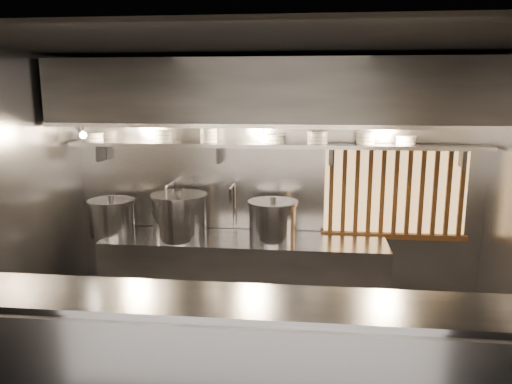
% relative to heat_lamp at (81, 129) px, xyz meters
% --- Properties ---
extents(floor, '(4.50, 4.50, 0.00)m').
position_rel_heat_lamp_xyz_m(floor, '(1.90, -0.85, -2.07)').
color(floor, black).
rests_on(floor, ground).
extents(ceiling, '(4.50, 4.50, 0.00)m').
position_rel_heat_lamp_xyz_m(ceiling, '(1.90, -0.85, 0.73)').
color(ceiling, black).
rests_on(ceiling, wall_back).
extents(wall_back, '(4.50, 0.00, 4.50)m').
position_rel_heat_lamp_xyz_m(wall_back, '(1.90, 0.65, -0.67)').
color(wall_back, gray).
rests_on(wall_back, floor).
extents(wall_left, '(0.00, 3.00, 3.00)m').
position_rel_heat_lamp_xyz_m(wall_left, '(-0.35, -0.85, -0.67)').
color(wall_left, gray).
rests_on(wall_left, floor).
extents(serving_counter, '(4.50, 0.56, 1.13)m').
position_rel_heat_lamp_xyz_m(serving_counter, '(1.90, -1.81, -1.50)').
color(serving_counter, '#9C9CA1').
rests_on(serving_counter, floor).
extents(cooking_bench, '(3.00, 0.70, 0.90)m').
position_rel_heat_lamp_xyz_m(cooking_bench, '(1.60, 0.28, -1.62)').
color(cooking_bench, '#9C9CA1').
rests_on(cooking_bench, floor).
extents(bowl_shelf, '(4.40, 0.34, 0.04)m').
position_rel_heat_lamp_xyz_m(bowl_shelf, '(1.90, 0.47, -0.19)').
color(bowl_shelf, '#9C9CA1').
rests_on(bowl_shelf, wall_back).
extents(exhaust_hood, '(4.40, 0.81, 0.65)m').
position_rel_heat_lamp_xyz_m(exhaust_hood, '(1.90, 0.25, 0.36)').
color(exhaust_hood, '#2D2D30').
rests_on(exhaust_hood, ceiling).
extents(wood_screen, '(1.56, 0.09, 1.04)m').
position_rel_heat_lamp_xyz_m(wood_screen, '(3.20, 0.60, -0.69)').
color(wood_screen, '#E8AF68').
rests_on(wood_screen, wall_back).
extents(faucet_left, '(0.04, 0.30, 0.50)m').
position_rel_heat_lamp_xyz_m(faucet_left, '(0.75, 0.52, -0.76)').
color(faucet_left, silver).
rests_on(faucet_left, wall_back).
extents(faucet_right, '(0.04, 0.30, 0.50)m').
position_rel_heat_lamp_xyz_m(faucet_right, '(1.45, 0.52, -0.76)').
color(faucet_right, silver).
rests_on(faucet_right, wall_back).
extents(heat_lamp, '(0.25, 0.35, 0.20)m').
position_rel_heat_lamp_xyz_m(heat_lamp, '(0.00, 0.00, 0.00)').
color(heat_lamp, '#9C9CA1').
rests_on(heat_lamp, exhaust_hood).
extents(pendant_bulb, '(0.09, 0.09, 0.19)m').
position_rel_heat_lamp_xyz_m(pendant_bulb, '(1.80, 0.35, -0.11)').
color(pendant_bulb, '#2D2D30').
rests_on(pendant_bulb, exhaust_hood).
extents(stock_pot_left, '(0.66, 0.66, 0.43)m').
position_rel_heat_lamp_xyz_m(stock_pot_left, '(0.15, 0.28, -0.97)').
color(stock_pot_left, '#9C9CA1').
rests_on(stock_pot_left, cooking_bench).
extents(stock_pot_mid, '(0.72, 0.72, 0.52)m').
position_rel_heat_lamp_xyz_m(stock_pot_mid, '(0.92, 0.23, -0.93)').
color(stock_pot_mid, '#9C9CA1').
rests_on(stock_pot_mid, cooking_bench).
extents(stock_pot_right, '(0.57, 0.57, 0.46)m').
position_rel_heat_lamp_xyz_m(stock_pot_right, '(1.91, 0.25, -0.95)').
color(stock_pot_right, '#9C9CA1').
rests_on(stock_pot_right, cooking_bench).
extents(bowl_stack_0, '(0.22, 0.22, 0.09)m').
position_rel_heat_lamp_xyz_m(bowl_stack_0, '(-0.09, 0.47, -0.12)').
color(bowl_stack_0, white).
rests_on(bowl_stack_0, bowl_shelf).
extents(bowl_stack_1, '(0.20, 0.20, 0.13)m').
position_rel_heat_lamp_xyz_m(bowl_stack_1, '(0.71, 0.47, -0.10)').
color(bowl_stack_1, white).
rests_on(bowl_stack_1, bowl_shelf).
extents(bowl_stack_2, '(0.20, 0.20, 0.17)m').
position_rel_heat_lamp_xyz_m(bowl_stack_2, '(1.20, 0.47, -0.08)').
color(bowl_stack_2, white).
rests_on(bowl_stack_2, bowl_shelf).
extents(bowl_stack_3, '(0.21, 0.21, 0.09)m').
position_rel_heat_lamp_xyz_m(bowl_stack_3, '(1.91, 0.47, -0.12)').
color(bowl_stack_3, white).
rests_on(bowl_stack_3, bowl_shelf).
extents(bowl_stack_4, '(0.23, 0.23, 0.13)m').
position_rel_heat_lamp_xyz_m(bowl_stack_4, '(2.35, 0.47, -0.10)').
color(bowl_stack_4, white).
rests_on(bowl_stack_4, bowl_shelf).
extents(bowl_stack_5, '(0.21, 0.21, 0.13)m').
position_rel_heat_lamp_xyz_m(bowl_stack_5, '(2.85, 0.47, -0.10)').
color(bowl_stack_5, white).
rests_on(bowl_stack_5, bowl_shelf).
extents(bowl_stack_6, '(0.21, 0.21, 0.09)m').
position_rel_heat_lamp_xyz_m(bowl_stack_6, '(3.25, 0.47, -0.12)').
color(bowl_stack_6, white).
rests_on(bowl_stack_6, bowl_shelf).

